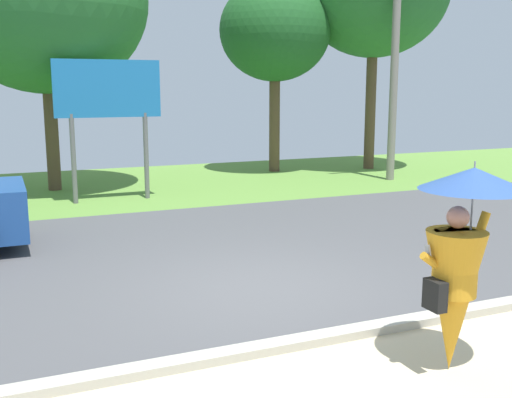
# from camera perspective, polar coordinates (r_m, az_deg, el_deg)

# --- Properties ---
(ground_plane) EXTENTS (40.00, 22.00, 0.20)m
(ground_plane) POSITION_cam_1_polar(r_m,az_deg,el_deg) (11.45, -5.63, -4.17)
(ground_plane) COLOR #4C4C4F
(monk_pedestrian) EXTENTS (1.11, 1.07, 2.13)m
(monk_pedestrian) POSITION_cam_1_polar(r_m,az_deg,el_deg) (6.35, 18.52, -5.68)
(monk_pedestrian) COLOR orange
(monk_pedestrian) RESTS_ON ground_plane
(utility_pole) EXTENTS (1.80, 0.24, 6.96)m
(utility_pole) POSITION_cam_1_polar(r_m,az_deg,el_deg) (19.14, 12.92, 12.67)
(utility_pole) COLOR gray
(utility_pole) RESTS_ON ground_plane
(roadside_billboard) EXTENTS (2.60, 0.12, 3.50)m
(roadside_billboard) POSITION_cam_1_polar(r_m,az_deg,el_deg) (15.55, -13.74, 9.12)
(roadside_billboard) COLOR slate
(roadside_billboard) RESTS_ON ground_plane
(tree_left_far) EXTENTS (3.67, 3.67, 6.35)m
(tree_left_far) POSITION_cam_1_polar(r_m,az_deg,el_deg) (20.71, 1.80, 15.51)
(tree_left_far) COLOR brown
(tree_left_far) RESTS_ON ground_plane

